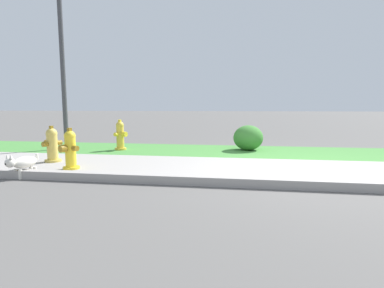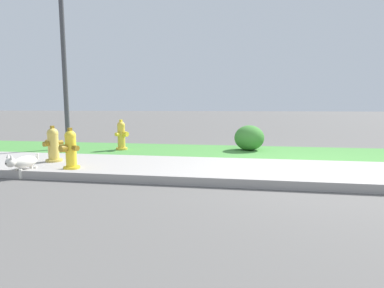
% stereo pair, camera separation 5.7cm
% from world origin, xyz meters
% --- Properties ---
extents(ground_plane, '(120.00, 120.00, 0.00)m').
position_xyz_m(ground_plane, '(0.00, 0.00, 0.00)').
color(ground_plane, '#5B5956').
extents(sidewalk_pavement, '(18.00, 2.05, 0.01)m').
position_xyz_m(sidewalk_pavement, '(0.00, 0.00, 0.01)').
color(sidewalk_pavement, '#9E9993').
rests_on(sidewalk_pavement, ground).
extents(grass_verge, '(18.00, 1.99, 0.01)m').
position_xyz_m(grass_verge, '(0.00, 2.02, 0.00)').
color(grass_verge, '#47893D').
rests_on(grass_verge, ground).
extents(street_curb, '(18.00, 0.16, 0.12)m').
position_xyz_m(street_curb, '(0.00, -1.11, 0.06)').
color(street_curb, '#9E9993').
rests_on(street_curb, ground).
extents(fire_hydrant_mid_block, '(0.36, 0.33, 0.69)m').
position_xyz_m(fire_hydrant_mid_block, '(-3.82, -0.45, 0.33)').
color(fire_hydrant_mid_block, yellow).
rests_on(fire_hydrant_mid_block, ground).
extents(fire_hydrant_at_driveway, '(0.33, 0.37, 0.73)m').
position_xyz_m(fire_hydrant_at_driveway, '(-3.87, 1.81, 0.35)').
color(fire_hydrant_at_driveway, gold).
rests_on(fire_hydrant_at_driveway, ground).
extents(fire_hydrant_by_grass_verge, '(0.35, 0.37, 0.68)m').
position_xyz_m(fire_hydrant_by_grass_verge, '(-4.52, 0.11, 0.32)').
color(fire_hydrant_by_grass_verge, gold).
rests_on(fire_hydrant_by_grass_verge, ground).
extents(small_white_dog, '(0.26, 0.51, 0.38)m').
position_xyz_m(small_white_dog, '(-4.20, -1.09, 0.22)').
color(small_white_dog, silver).
rests_on(small_white_dog, ground).
extents(street_lamp, '(0.32, 0.32, 4.76)m').
position_xyz_m(street_lamp, '(-5.25, 1.78, 3.13)').
color(street_lamp, '#3D3D42').
rests_on(street_lamp, ground).
extents(shrub_bush_far_verge, '(0.70, 0.70, 0.59)m').
position_xyz_m(shrub_bush_far_verge, '(-0.86, 2.22, 0.30)').
color(shrub_bush_far_verge, '#3D7F33').
rests_on(shrub_bush_far_verge, ground).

